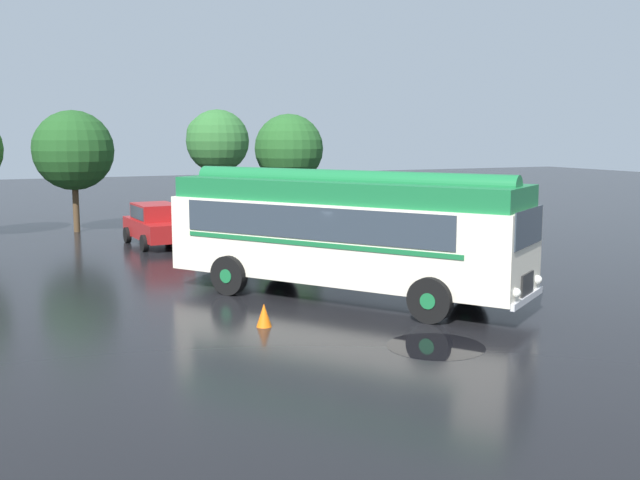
{
  "coord_description": "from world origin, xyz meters",
  "views": [
    {
      "loc": [
        -9.09,
        -18.14,
        4.48
      ],
      "look_at": [
        -0.24,
        1.31,
        1.4
      ],
      "focal_mm": 42.0,
      "sensor_mm": 36.0,
      "label": 1
    }
  ],
  "objects": [
    {
      "name": "car_mid_right",
      "position": [
        3.04,
        12.03,
        0.85
      ],
      "size": [
        2.35,
        4.38,
        1.66
      ],
      "color": "#B7BABF",
      "rests_on": "ground"
    },
    {
      "name": "tree_left_of_centre",
      "position": [
        -5.31,
        17.19,
        3.71
      ],
      "size": [
        3.58,
        3.58,
        5.48
      ],
      "color": "#4C3823",
      "rests_on": "ground"
    },
    {
      "name": "tree_centre",
      "position": [
        1.32,
        16.81,
        4.1
      ],
      "size": [
        3.01,
        3.01,
        5.58
      ],
      "color": "#4C3823",
      "rests_on": "ground"
    },
    {
      "name": "traffic_cone",
      "position": [
        -3.26,
        -2.18,
        0.28
      ],
      "size": [
        0.36,
        0.36,
        0.55
      ],
      "primitive_type": "cone",
      "color": "orange",
      "rests_on": "ground"
    },
    {
      "name": "ground_plane",
      "position": [
        0.0,
        0.0,
        0.0
      ],
      "size": [
        120.0,
        120.0,
        0.0
      ],
      "primitive_type": "plane",
      "color": "black"
    },
    {
      "name": "car_far_right",
      "position": [
        5.92,
        12.21,
        0.85
      ],
      "size": [
        2.35,
        4.38,
        1.66
      ],
      "color": "black",
      "rests_on": "ground"
    },
    {
      "name": "puddle_patch",
      "position": [
        -0.52,
        -5.22,
        0.0
      ],
      "size": [
        2.09,
        2.09,
        0.01
      ],
      "primitive_type": "cylinder",
      "color": "black",
      "rests_on": "ground"
    },
    {
      "name": "car_near_left",
      "position": [
        -2.75,
        11.55,
        0.85
      ],
      "size": [
        2.17,
        4.3,
        1.66
      ],
      "color": "maroon",
      "rests_on": "ground"
    },
    {
      "name": "vintage_bus",
      "position": [
        -0.23,
        -0.2,
        1.89
      ],
      "size": [
        7.71,
        9.71,
        3.49
      ],
      "color": "silver",
      "rests_on": "ground"
    },
    {
      "name": "car_mid_left",
      "position": [
        0.03,
        11.53,
        0.85
      ],
      "size": [
        2.04,
        4.24,
        1.66
      ],
      "color": "black",
      "rests_on": "ground"
    },
    {
      "name": "tree_right_of_centre",
      "position": [
        5.51,
        17.94,
        3.71
      ],
      "size": [
        3.55,
        3.55,
        5.43
      ],
      "color": "#4C3823",
      "rests_on": "ground"
    }
  ]
}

